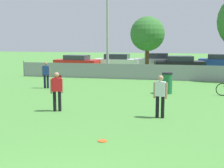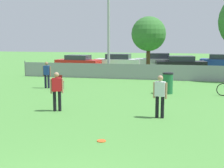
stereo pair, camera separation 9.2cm
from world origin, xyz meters
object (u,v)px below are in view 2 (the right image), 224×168
(spectator_in_blue, at_px, (47,73))
(folding_chair_sideline, at_px, (59,81))
(frisbee_disc, at_px, (101,141))
(tree_near_pole, at_px, (149,34))
(parked_car_silver, at_px, (157,61))
(trash_bin, at_px, (168,83))
(parked_car_blue, at_px, (220,61))
(parked_car_dark, at_px, (181,63))
(parked_car_red, at_px, (78,62))
(player_receiver_white, at_px, (160,94))
(parked_car_white, at_px, (118,61))
(player_thrower_red, at_px, (57,89))
(light_pole, at_px, (109,0))

(spectator_in_blue, relative_size, folding_chair_sideline, 1.81)
(spectator_in_blue, relative_size, frisbee_disc, 5.98)
(spectator_in_blue, bearing_deg, tree_near_pole, -120.67)
(frisbee_disc, relative_size, parked_car_silver, 0.06)
(folding_chair_sideline, relative_size, trash_bin, 0.77)
(frisbee_disc, bearing_deg, spectator_in_blue, 123.23)
(trash_bin, height_order, parked_car_blue, parked_car_blue)
(parked_car_silver, distance_m, parked_car_blue, 6.53)
(trash_bin, distance_m, parked_car_silver, 14.95)
(parked_car_dark, bearing_deg, parked_car_silver, 133.13)
(parked_car_red, bearing_deg, player_receiver_white, -55.67)
(folding_chair_sideline, bearing_deg, spectator_in_blue, -26.32)
(folding_chair_sideline, xyz_separation_m, trash_bin, (6.15, 0.10, 0.05))
(player_receiver_white, xyz_separation_m, parked_car_white, (-5.74, 19.68, -0.24))
(player_receiver_white, xyz_separation_m, folding_chair_sideline, (-6.15, 5.22, -0.40))
(tree_near_pole, relative_size, parked_car_white, 1.02)
(player_thrower_red, relative_size, trash_bin, 1.41)
(player_thrower_red, xyz_separation_m, parked_car_dark, (4.63, 18.24, -0.25))
(player_receiver_white, bearing_deg, trash_bin, 98.64)
(trash_bin, xyz_separation_m, parked_car_dark, (0.49, 13.08, 0.09))
(player_receiver_white, distance_m, spectator_in_blue, 9.00)
(player_thrower_red, bearing_deg, folding_chair_sideline, 88.68)
(parked_car_dark, bearing_deg, parked_car_blue, 33.42)
(parked_car_red, bearing_deg, light_pole, -46.77)
(parked_car_dark, bearing_deg, player_receiver_white, -101.62)
(light_pole, relative_size, player_receiver_white, 6.24)
(trash_bin, height_order, parked_car_red, parked_car_red)
(tree_near_pole, distance_m, player_thrower_red, 14.61)
(parked_car_dark, distance_m, parked_car_blue, 5.36)
(folding_chair_sideline, bearing_deg, tree_near_pole, -119.68)
(light_pole, bearing_deg, parked_car_white, 96.48)
(tree_near_pole, relative_size, parked_car_silver, 1.05)
(parked_car_silver, bearing_deg, player_receiver_white, -95.00)
(player_receiver_white, height_order, parked_car_silver, player_receiver_white)
(player_thrower_red, distance_m, trash_bin, 6.62)
(player_receiver_white, bearing_deg, parked_car_red, 126.31)
(frisbee_disc, relative_size, parked_car_white, 0.06)
(player_receiver_white, distance_m, frisbee_disc, 3.51)
(tree_near_pole, relative_size, spectator_in_blue, 3.01)
(player_thrower_red, relative_size, player_receiver_white, 1.00)
(player_receiver_white, bearing_deg, folding_chair_sideline, 148.35)
(player_thrower_red, bearing_deg, player_receiver_white, -25.11)
(light_pole, height_order, parked_car_blue, light_pole)
(light_pole, bearing_deg, player_thrower_red, -86.48)
(trash_bin, bearing_deg, parked_car_blue, 75.36)
(spectator_in_blue, height_order, parked_car_blue, spectator_in_blue)
(tree_near_pole, height_order, parked_car_blue, tree_near_pole)
(tree_near_pole, distance_m, frisbee_disc, 17.83)
(light_pole, bearing_deg, parked_car_silver, 69.92)
(light_pole, xyz_separation_m, frisbee_disc, (3.45, -15.00, -5.74))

